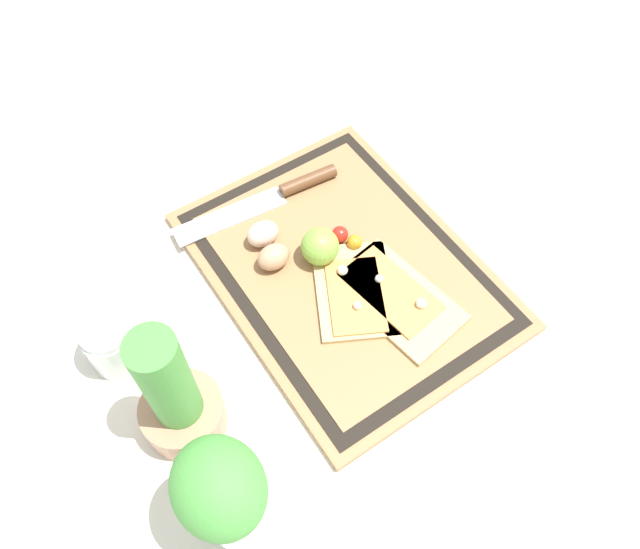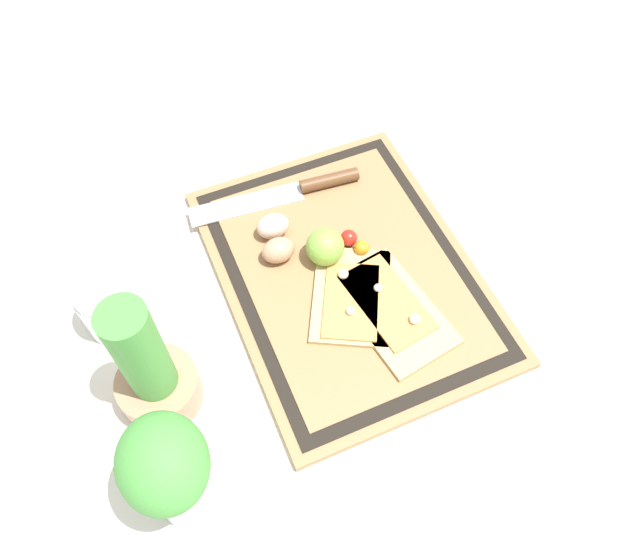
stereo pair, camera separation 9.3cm
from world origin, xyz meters
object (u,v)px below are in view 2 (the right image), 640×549
object	(u,v)px
pizza_slice_near	(391,309)
sauce_jar	(110,309)
pizza_slice_far	(351,296)
herb_pot	(151,373)
lime	(325,247)
egg_brown	(278,250)
cherry_tomato_red	(349,238)
knife	(303,188)
egg_pink	(273,226)
cherry_tomato_yellow	(362,248)
herb_glass	(170,472)

from	to	relation	value
pizza_slice_near	sauce_jar	distance (m)	0.41
pizza_slice_far	herb_pot	xyz separation A→B (m)	(-0.03, 0.30, 0.06)
lime	sauce_jar	bearing A→B (deg)	85.50
lime	herb_pot	size ratio (longest dim) A/B	0.26
egg_brown	sauce_jar	world-z (taller)	sauce_jar
cherry_tomato_red	herb_pot	size ratio (longest dim) A/B	0.11
sauce_jar	pizza_slice_near	bearing A→B (deg)	-111.65
pizza_slice_near	knife	size ratio (longest dim) A/B	0.71
pizza_slice_far	egg_brown	world-z (taller)	egg_brown
egg_pink	sauce_jar	size ratio (longest dim) A/B	0.58
cherry_tomato_yellow	pizza_slice_far	bearing A→B (deg)	144.28
egg_brown	egg_pink	world-z (taller)	same
pizza_slice_near	sauce_jar	size ratio (longest dim) A/B	2.31
egg_pink	cherry_tomato_red	xyz separation A→B (m)	(-0.06, -0.10, -0.01)
lime	herb_glass	distance (m)	0.41
cherry_tomato_red	cherry_tomato_yellow	world-z (taller)	cherry_tomato_red
sauce_jar	egg_pink	bearing A→B (deg)	-79.59
herb_pot	herb_glass	distance (m)	0.15
pizza_slice_near	herb_pot	xyz separation A→B (m)	(0.01, 0.35, 0.06)
cherry_tomato_red	sauce_jar	size ratio (longest dim) A/B	0.30
lime	pizza_slice_far	bearing A→B (deg)	-175.38
pizza_slice_far	lime	bearing A→B (deg)	4.62
pizza_slice_near	pizza_slice_far	xyz separation A→B (m)	(0.04, 0.05, 0.00)
cherry_tomato_red	egg_brown	bearing A→B (deg)	81.21
knife	lime	distance (m)	0.14
lime	sauce_jar	size ratio (longest dim) A/B	0.66
knife	pizza_slice_near	bearing A→B (deg)	-173.12
herb_pot	cherry_tomato_red	bearing A→B (deg)	-69.36
egg_pink	lime	xyz separation A→B (m)	(-0.08, -0.06, 0.01)
cherry_tomato_yellow	cherry_tomato_red	bearing A→B (deg)	23.99
lime	egg_pink	bearing A→B (deg)	36.99
cherry_tomato_yellow	herb_pot	bearing A→B (deg)	106.43
lime	cherry_tomato_yellow	world-z (taller)	lime
egg_brown	lime	world-z (taller)	lime
knife	herb_pot	size ratio (longest dim) A/B	1.26
knife	herb_glass	distance (m)	0.52
cherry_tomato_red	herb_pot	world-z (taller)	herb_pot
cherry_tomato_red	lime	bearing A→B (deg)	104.27
cherry_tomato_red	pizza_slice_far	bearing A→B (deg)	157.45
lime	herb_glass	xyz separation A→B (m)	(-0.26, 0.30, 0.08)
egg_brown	egg_pink	distance (m)	0.05
pizza_slice_far	sauce_jar	xyz separation A→B (m)	(0.11, 0.33, 0.02)
lime	herb_glass	bearing A→B (deg)	130.99
pizza_slice_near	cherry_tomato_red	xyz separation A→B (m)	(0.14, 0.01, 0.01)
knife	sauce_jar	size ratio (longest dim) A/B	3.24
knife	cherry_tomato_yellow	xyz separation A→B (m)	(-0.15, -0.04, 0.00)
pizza_slice_far	knife	xyz separation A→B (m)	(0.22, -0.01, 0.00)
knife	egg_pink	xyz separation A→B (m)	(-0.06, 0.08, 0.01)
pizza_slice_far	cherry_tomato_red	size ratio (longest dim) A/B	7.57
cherry_tomato_yellow	herb_glass	bearing A→B (deg)	124.83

